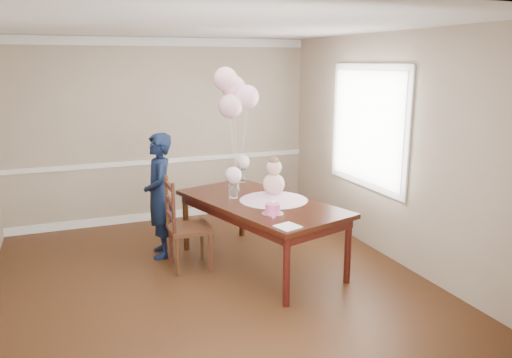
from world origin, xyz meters
name	(u,v)px	position (x,y,z in m)	size (l,w,h in m)	color
floor	(212,284)	(0.00, 0.00, 0.00)	(4.50, 5.00, 0.00)	black
ceiling	(207,25)	(0.00, 0.00, 2.70)	(4.50, 5.00, 0.02)	white
wall_back	(162,131)	(0.00, 2.50, 1.35)	(4.50, 0.02, 2.70)	tan
wall_front	(333,242)	(0.00, -2.50, 1.35)	(4.50, 0.02, 2.70)	tan
wall_right	(392,148)	(2.25, 0.00, 1.35)	(0.02, 5.00, 2.70)	tan
chair_rail_trim	(164,161)	(0.00, 2.49, 0.90)	(4.50, 0.02, 0.07)	white
crown_molding	(159,42)	(0.00, 2.49, 2.63)	(4.50, 0.02, 0.12)	white
baseboard_trim	(166,215)	(0.00, 2.49, 0.06)	(4.50, 0.02, 0.12)	white
window_frame	(368,127)	(2.23, 0.50, 1.55)	(0.02, 1.66, 1.56)	silver
window_blinds	(367,127)	(2.21, 0.50, 1.55)	(0.01, 1.50, 1.40)	silver
dining_table_top	(260,203)	(0.68, 0.30, 0.76)	(1.05, 2.09, 0.05)	black
table_apron	(260,210)	(0.68, 0.30, 0.68)	(0.94, 1.99, 0.10)	black
table_leg_fl	(287,271)	(0.53, -0.75, 0.37)	(0.07, 0.07, 0.73)	black
table_leg_fr	(348,251)	(1.38, -0.50, 0.37)	(0.07, 0.07, 0.73)	black
table_leg_bl	(186,222)	(-0.02, 1.10, 0.37)	(0.07, 0.07, 0.73)	black
table_leg_br	(242,210)	(0.83, 1.35, 0.37)	(0.07, 0.07, 0.73)	black
baby_skirt	(274,195)	(0.85, 0.29, 0.84)	(0.80, 0.80, 0.10)	#E7AACA
baby_torso	(274,184)	(0.85, 0.29, 0.97)	(0.25, 0.25, 0.25)	pink
baby_head	(274,167)	(0.85, 0.29, 1.17)	(0.18, 0.18, 0.18)	beige
baby_hair	(274,162)	(0.85, 0.29, 1.24)	(0.13, 0.13, 0.13)	brown
cake_platter	(273,214)	(0.61, -0.21, 0.79)	(0.23, 0.23, 0.01)	silver
birthday_cake	(273,208)	(0.61, -0.21, 0.85)	(0.16, 0.16, 0.10)	#E7498D
cake_flower_a	(273,202)	(0.61, -0.21, 0.91)	(0.03, 0.03, 0.03)	white
cake_flower_b	(274,201)	(0.64, -0.18, 0.91)	(0.03, 0.03, 0.03)	white
rose_vase_near	(233,191)	(0.44, 0.55, 0.87)	(0.10, 0.10, 0.17)	white
roses_near	(233,175)	(0.44, 0.55, 1.06)	(0.20, 0.20, 0.20)	silver
rose_vase_far	(242,176)	(0.81, 1.27, 0.87)	(0.10, 0.10, 0.17)	silver
roses_far	(242,162)	(0.81, 1.27, 1.06)	(0.20, 0.20, 0.20)	beige
napkin	(288,227)	(0.58, -0.66, 0.79)	(0.21, 0.21, 0.01)	white
balloon_weight	(238,189)	(0.62, 0.88, 0.80)	(0.04, 0.04, 0.02)	silver
balloon_a	(230,106)	(0.52, 0.85, 1.83)	(0.29, 0.29, 0.29)	#EBA6B8
balloon_b	(247,97)	(0.73, 0.86, 1.94)	(0.29, 0.29, 0.29)	#FFB4D3
balloon_c	(234,88)	(0.61, 0.99, 2.04)	(0.29, 0.29, 0.29)	#FFB4C6
balloon_d	(226,79)	(0.50, 0.98, 2.15)	(0.29, 0.29, 0.29)	#FEB4C3
balloon_ribbon_a	(235,155)	(0.57, 0.87, 1.24)	(0.00, 0.00, 0.88)	silver
balloon_ribbon_b	(243,150)	(0.67, 0.87, 1.29)	(0.00, 0.00, 0.98)	white
balloon_ribbon_c	(236,146)	(0.61, 0.93, 1.34)	(0.00, 0.00, 1.09)	white
balloon_ribbon_d	(232,142)	(0.56, 0.93, 1.39)	(0.00, 0.00, 1.19)	silver
dining_chair_seat	(190,229)	(-0.11, 0.53, 0.48)	(0.47, 0.47, 0.05)	#381C0F
chair_leg_fl	(177,257)	(-0.30, 0.34, 0.23)	(0.04, 0.04, 0.46)	#3C2010
chair_leg_fr	(210,252)	(0.08, 0.33, 0.23)	(0.04, 0.04, 0.46)	#3D1B10
chair_leg_bl	(171,245)	(-0.30, 0.72, 0.23)	(0.04, 0.04, 0.46)	#3C1610
chair_leg_br	(202,241)	(0.09, 0.71, 0.23)	(0.04, 0.04, 0.46)	#311B0D
chair_back_post_l	(174,209)	(-0.32, 0.34, 0.78)	(0.04, 0.04, 0.59)	black
chair_back_post_r	(167,200)	(-0.32, 0.72, 0.78)	(0.04, 0.04, 0.59)	#39200F
chair_slat_low	(171,216)	(-0.32, 0.53, 0.66)	(0.03, 0.42, 0.05)	#38140F
chair_slat_mid	(170,201)	(-0.32, 0.53, 0.83)	(0.03, 0.42, 0.05)	#3C1410
chair_slat_top	(169,187)	(-0.32, 0.53, 1.00)	(0.03, 0.42, 0.05)	#35190E
woman	(159,196)	(-0.35, 1.04, 0.77)	(0.56, 0.37, 1.53)	black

